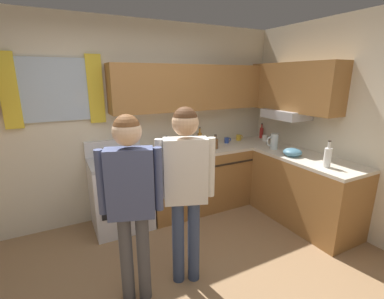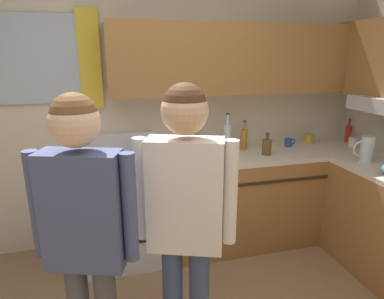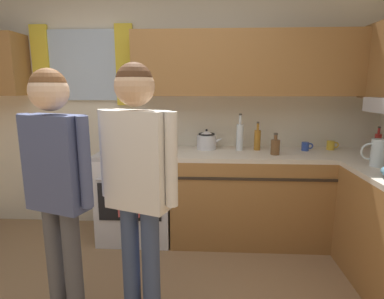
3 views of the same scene
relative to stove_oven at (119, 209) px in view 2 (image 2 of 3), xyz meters
name	(u,v)px [view 2 (image 2 of 3)]	position (x,y,z in m)	size (l,w,h in m)	color
back_wall_unit	(140,91)	(0.26, 0.28, 1.00)	(4.60, 0.42, 2.60)	beige
kitchen_counter_run	(317,209)	(1.72, -0.41, -0.02)	(2.11, 2.02, 0.90)	#9E6B38
stove_oven	(119,209)	(0.00, 0.00, 0.00)	(0.71, 0.67, 1.10)	silver
bottle_squat_brown	(267,147)	(1.35, -0.10, 0.51)	(0.08, 0.08, 0.21)	brown
bottle_oil_amber	(244,139)	(1.21, 0.11, 0.54)	(0.06, 0.06, 0.29)	#B27223
bottle_tall_clear	(227,137)	(1.03, 0.09, 0.57)	(0.07, 0.07, 0.37)	silver
bottle_sauce_red	(348,133)	(2.39, 0.12, 0.53)	(0.06, 0.06, 0.25)	red
mug_cobalt_blue	(289,142)	(1.69, 0.10, 0.48)	(0.11, 0.07, 0.08)	#2D479E
mug_ceramic_white	(353,142)	(2.31, -0.06, 0.48)	(0.13, 0.08, 0.09)	white
mug_mustard_yellow	(309,139)	(1.96, 0.16, 0.48)	(0.12, 0.08, 0.09)	gold
stovetop_kettle	(192,143)	(0.70, 0.13, 0.53)	(0.27, 0.20, 0.21)	silver
water_pitcher	(366,149)	(2.07, -0.50, 0.54)	(0.19, 0.11, 0.22)	silver
adult_left	(84,223)	(-0.18, -1.27, 0.56)	(0.48, 0.27, 1.63)	#4C4C51
adult_in_plaid	(185,207)	(0.31, -1.26, 0.58)	(0.49, 0.28, 1.66)	#38476B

